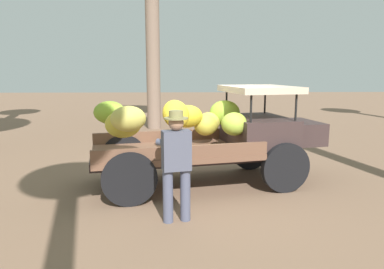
{
  "coord_description": "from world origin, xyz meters",
  "views": [
    {
      "loc": [
        -0.35,
        -6.82,
        2.19
      ],
      "look_at": [
        -0.12,
        -0.15,
        1.0
      ],
      "focal_mm": 33.45,
      "sensor_mm": 36.0,
      "label": 1
    }
  ],
  "objects": [
    {
      "name": "farmer",
      "position": [
        -0.4,
        -1.83,
        0.93
      ],
      "size": [
        0.53,
        0.49,
        1.64
      ],
      "rotation": [
        0.0,
        0.0,
        1.79
      ],
      "color": "#50546C",
      "rests_on": "ground"
    },
    {
      "name": "ground_plane",
      "position": [
        0.0,
        0.0,
        0.0
      ],
      "size": [
        60.0,
        60.0,
        0.0
      ],
      "primitive_type": "plane",
      "color": "#7E5F49"
    },
    {
      "name": "truck",
      "position": [
        0.37,
        -0.04,
        0.98
      ],
      "size": [
        4.64,
        2.5,
        1.9
      ],
      "rotation": [
        0.0,
        0.0,
        0.21
      ],
      "color": "#3A2B2A",
      "rests_on": "ground"
    }
  ]
}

